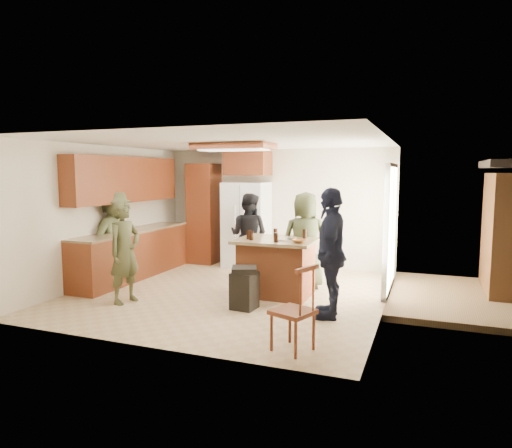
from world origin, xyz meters
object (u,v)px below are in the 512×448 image
at_px(person_behind_right, 305,241).
at_px(spindle_chair, 294,312).
at_px(trash_bin, 244,288).
at_px(person_front_left, 125,252).
at_px(person_behind_left, 249,235).
at_px(person_counter, 114,236).
at_px(person_side_right, 331,253).
at_px(refrigerator, 247,225).
at_px(kitchen_island, 277,266).

bearing_deg(person_behind_right, spindle_chair, 77.80).
bearing_deg(trash_bin, person_front_left, -169.51).
bearing_deg(person_behind_left, person_counter, 35.64).
distance_m(person_behind_left, person_side_right, 2.75).
bearing_deg(spindle_chair, person_behind_left, 119.59).
relative_size(person_side_right, spindle_chair, 1.82).
bearing_deg(person_behind_right, refrigerator, -64.13).
distance_m(person_behind_left, person_behind_right, 1.35).
xyz_separation_m(person_front_left, person_behind_right, (2.38, 1.83, 0.05)).
relative_size(person_front_left, person_counter, 0.93).
height_order(person_behind_right, refrigerator, refrigerator).
bearing_deg(kitchen_island, refrigerator, 124.21).
xyz_separation_m(person_counter, refrigerator, (1.74, 2.14, 0.05)).
height_order(person_front_left, refrigerator, refrigerator).
relative_size(person_side_right, refrigerator, 1.01).
bearing_deg(person_behind_left, kitchen_island, 135.01).
relative_size(person_behind_right, refrigerator, 0.94).
distance_m(person_side_right, refrigerator, 3.64).
height_order(person_front_left, spindle_chair, person_front_left).
xyz_separation_m(person_behind_right, kitchen_island, (-0.33, -0.57, -0.37)).
height_order(person_behind_left, kitchen_island, person_behind_left).
distance_m(kitchen_island, spindle_chair, 2.39).
xyz_separation_m(person_side_right, kitchen_island, (-1.06, 0.83, -0.43)).
relative_size(person_behind_right, spindle_chair, 1.69).
distance_m(refrigerator, spindle_chair, 4.72).
xyz_separation_m(refrigerator, kitchen_island, (1.31, -1.93, -0.43)).
relative_size(person_behind_right, person_counter, 0.99).
distance_m(person_front_left, person_behind_left, 2.59).
relative_size(person_counter, kitchen_island, 1.33).
bearing_deg(kitchen_island, person_counter, -175.99).
bearing_deg(person_counter, refrigerator, -44.58).
relative_size(person_behind_right, kitchen_island, 1.32).
height_order(person_front_left, trash_bin, person_front_left).
bearing_deg(kitchen_island, person_front_left, -148.55).
xyz_separation_m(person_behind_right, person_counter, (-3.38, -0.79, 0.01)).
bearing_deg(person_behind_right, person_counter, -11.45).
relative_size(person_behind_left, person_behind_right, 0.96).
bearing_deg(person_behind_right, trash_bin, 45.83).
distance_m(person_front_left, person_counter, 1.44).
relative_size(person_side_right, trash_bin, 2.87).
xyz_separation_m(person_behind_left, refrigerator, (-0.39, 0.85, 0.09)).
relative_size(person_behind_left, trash_bin, 2.56).
relative_size(person_front_left, refrigerator, 0.88).
relative_size(refrigerator, trash_bin, 2.86).
height_order(person_front_left, person_behind_right, person_behind_right).
xyz_separation_m(person_front_left, kitchen_island, (2.05, 1.25, -0.32)).
relative_size(person_behind_right, trash_bin, 2.67).
bearing_deg(person_behind_right, person_side_right, 93.04).
bearing_deg(trash_bin, spindle_chair, -48.54).
xyz_separation_m(person_behind_right, spindle_chair, (0.61, -2.77, -0.39)).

